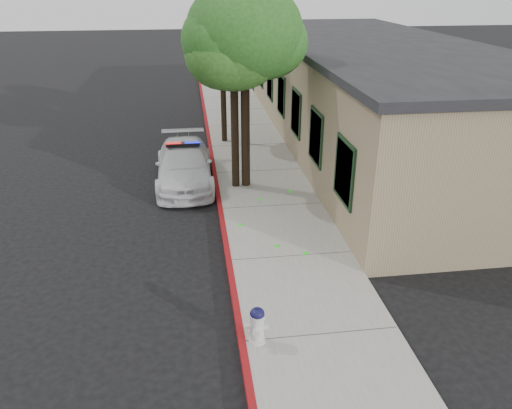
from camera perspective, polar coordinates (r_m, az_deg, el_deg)
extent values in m
plane|color=black|center=(12.34, -3.42, -7.05)|extent=(120.00, 120.00, 0.00)
cube|color=gray|center=(15.09, 1.72, -0.39)|extent=(3.20, 60.00, 0.15)
cube|color=maroon|center=(14.94, -4.12, -0.71)|extent=(0.14, 60.00, 0.16)
cube|color=#9A8865|center=(21.29, 13.05, 12.05)|extent=(7.00, 20.00, 4.00)
cube|color=black|center=(20.94, 13.63, 17.70)|extent=(7.30, 20.30, 0.24)
cube|color=black|center=(12.92, 10.17, 3.77)|extent=(0.08, 1.48, 1.68)
cube|color=black|center=(15.64, 6.94, 7.74)|extent=(0.08, 1.48, 1.68)
cube|color=black|center=(18.45, 4.65, 10.50)|extent=(0.08, 1.48, 1.68)
cube|color=black|center=(21.31, 2.94, 12.51)|extent=(0.08, 1.48, 1.68)
cube|color=black|center=(24.20, 1.63, 14.04)|extent=(0.08, 1.48, 1.68)
cube|color=black|center=(27.12, 0.58, 15.24)|extent=(0.08, 1.48, 1.68)
cube|color=black|center=(30.05, -0.28, 16.20)|extent=(0.08, 1.48, 1.68)
imported|color=silver|center=(17.06, -8.30, 4.59)|extent=(1.91, 4.62, 1.34)
cube|color=black|center=(16.82, -8.45, 6.91)|extent=(1.20, 0.29, 0.10)
cube|color=red|center=(16.83, -9.54, 6.86)|extent=(0.52, 0.24, 0.11)
cube|color=#0C12D1|center=(16.82, -7.35, 6.99)|extent=(0.52, 0.24, 0.11)
cylinder|color=silver|center=(9.82, 0.14, -15.39)|extent=(0.33, 0.33, 0.06)
cylinder|color=silver|center=(9.63, 0.14, -14.07)|extent=(0.27, 0.27, 0.53)
cylinder|color=silver|center=(9.46, 0.14, -12.74)|extent=(0.31, 0.31, 0.04)
ellipsoid|color=#11103B|center=(9.42, 0.14, -12.46)|extent=(0.28, 0.28, 0.21)
cylinder|color=#11103B|center=(9.37, 0.14, -12.00)|extent=(0.07, 0.07, 0.06)
cylinder|color=silver|center=(9.63, -0.85, -13.88)|extent=(0.14, 0.13, 0.11)
cylinder|color=silver|center=(9.60, 1.13, -14.03)|extent=(0.14, 0.13, 0.11)
cylinder|color=silver|center=(9.48, 0.02, -14.48)|extent=(0.16, 0.14, 0.13)
cylinder|color=black|center=(15.94, -1.23, 8.85)|extent=(0.28, 0.28, 3.92)
ellipsoid|color=#274916|center=(15.39, -1.33, 19.41)|extent=(3.48, 3.48, 2.96)
ellipsoid|color=#274916|center=(15.61, 1.03, 18.29)|extent=(2.61, 2.61, 2.22)
ellipsoid|color=#274916|center=(15.22, -3.33, 18.49)|extent=(2.72, 2.72, 2.31)
cylinder|color=black|center=(15.94, -2.45, 8.17)|extent=(0.25, 0.25, 3.57)
ellipsoid|color=#215019|center=(15.38, -2.64, 17.67)|extent=(2.99, 2.99, 2.54)
ellipsoid|color=#215019|center=(15.85, -1.79, 16.85)|extent=(2.41, 2.41, 2.05)
ellipsoid|color=#215019|center=(15.07, -3.66, 16.76)|extent=(2.32, 2.32, 1.97)
cylinder|color=black|center=(20.79, -3.77, 11.43)|extent=(0.23, 0.23, 3.07)
ellipsoid|color=#275019|center=(20.37, -3.97, 17.81)|extent=(2.63, 2.63, 2.24)
ellipsoid|color=#275019|center=(20.67, -2.82, 17.21)|extent=(2.02, 2.02, 1.72)
ellipsoid|color=#275019|center=(20.08, -4.54, 17.18)|extent=(2.11, 2.11, 1.79)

